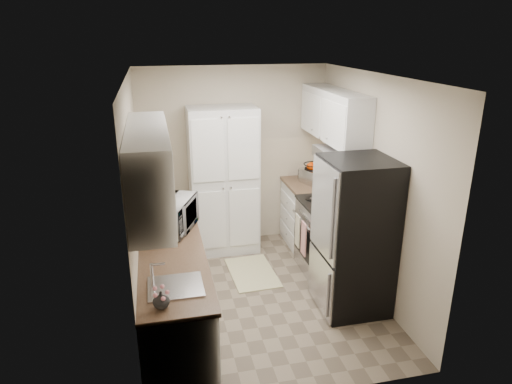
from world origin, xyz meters
TOP-DOWN VIEW (x-y plane):
  - ground at (0.00, 0.00)m, footprint 3.20×3.20m
  - room_shell at (-0.02, -0.01)m, footprint 2.64×3.24m
  - pantry_cabinet at (-0.20, 1.32)m, footprint 0.90×0.55m
  - base_cabinet_left at (-0.99, -0.43)m, footprint 0.60×2.30m
  - countertop_left at (-0.99, -0.43)m, footprint 0.63×2.33m
  - base_cabinet_right at (0.99, 1.19)m, footprint 0.60×0.80m
  - countertop_right at (0.99, 1.19)m, footprint 0.63×0.83m
  - electric_range at (0.97, 0.39)m, footprint 0.71×0.78m
  - refrigerator at (0.94, -0.41)m, footprint 0.70×0.72m
  - microwave at (-0.96, 0.04)m, footprint 0.62×0.72m
  - wine_bottle at (-1.05, 0.43)m, footprint 0.07×0.07m
  - flower_vase at (-1.11, -1.42)m, footprint 0.14×0.14m
  - cutting_board at (-0.89, 0.60)m, footprint 0.04×0.27m
  - toaster_oven at (1.05, 1.19)m, footprint 0.38×0.42m
  - fruit_basket at (1.04, 1.20)m, footprint 0.35×0.35m
  - kitchen_mat at (0.02, 0.53)m, footprint 0.58×0.90m

SIDE VIEW (x-z plane):
  - ground at x=0.00m, z-range 0.00..0.00m
  - kitchen_mat at x=0.02m, z-range 0.00..0.01m
  - base_cabinet_left at x=-0.99m, z-range 0.00..0.88m
  - base_cabinet_right at x=0.99m, z-range 0.00..0.88m
  - electric_range at x=0.97m, z-range -0.09..1.04m
  - refrigerator at x=0.94m, z-range 0.00..1.70m
  - countertop_left at x=-0.99m, z-range 0.88..0.92m
  - countertop_right at x=0.99m, z-range 0.88..0.92m
  - flower_vase at x=-1.11m, z-range 0.92..1.05m
  - pantry_cabinet at x=-0.20m, z-range 0.00..2.00m
  - toaster_oven at x=1.05m, z-range 0.92..1.12m
  - wine_bottle at x=-1.05m, z-range 0.92..1.19m
  - cutting_board at x=-0.89m, z-range 0.92..1.26m
  - microwave at x=-0.96m, z-range 0.92..1.26m
  - fruit_basket at x=1.04m, z-range 1.12..1.24m
  - room_shell at x=-0.02m, z-range 0.37..2.89m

